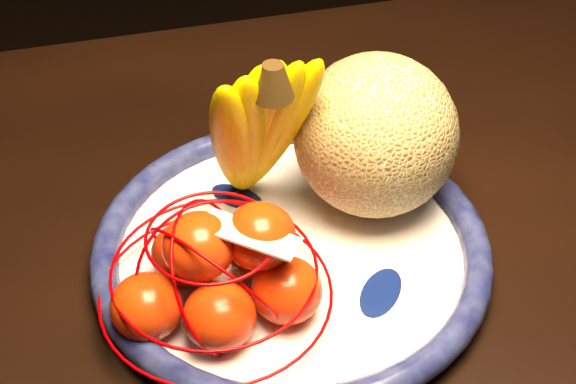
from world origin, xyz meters
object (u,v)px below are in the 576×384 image
object	(u,v)px
dining_table	(479,363)
mandarin_bag	(221,272)
banana_bunch	(255,126)
cantaloupe	(376,135)
fruit_bowl	(291,251)

from	to	relation	value
dining_table	mandarin_bag	bearing A→B (deg)	169.56
dining_table	banana_bunch	distance (m)	0.28
cantaloupe	mandarin_bag	bearing A→B (deg)	-151.38
cantaloupe	dining_table	bearing A→B (deg)	-65.75
banana_bunch	mandarin_bag	bearing A→B (deg)	-129.67
cantaloupe	mandarin_bag	distance (m)	0.18
cantaloupe	banana_bunch	world-z (taller)	banana_bunch
cantaloupe	banana_bunch	xyz separation A→B (m)	(-0.10, 0.01, 0.02)
banana_bunch	mandarin_bag	world-z (taller)	banana_bunch
fruit_bowl	mandarin_bag	size ratio (longest dim) A/B	1.48
fruit_bowl	banana_bunch	size ratio (longest dim) A/B	1.79
dining_table	cantaloupe	size ratio (longest dim) A/B	11.56
fruit_bowl	cantaloupe	size ratio (longest dim) A/B	2.38
dining_table	mandarin_bag	size ratio (longest dim) A/B	7.20
fruit_bowl	dining_table	bearing A→B (deg)	-30.34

